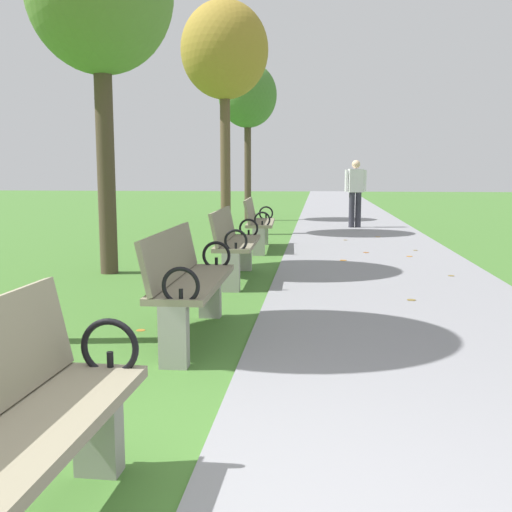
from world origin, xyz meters
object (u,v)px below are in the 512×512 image
object	(u,v)px
pedestrian_walking	(355,190)
park_bench_2	(188,281)
park_bench_4	(258,222)
park_bench_3	(234,242)
tree_4	(248,97)
tree_3	(225,52)

from	to	relation	value
pedestrian_walking	park_bench_2	bearing A→B (deg)	-101.00
park_bench_2	park_bench_4	world-z (taller)	same
park_bench_3	tree_4	bearing A→B (deg)	95.63
tree_3	tree_4	size ratio (longest dim) A/B	1.14
tree_3	pedestrian_walking	distance (m)	4.50
park_bench_3	park_bench_4	distance (m)	3.01
park_bench_2	pedestrian_walking	world-z (taller)	pedestrian_walking
park_bench_3	pedestrian_walking	world-z (taller)	pedestrian_walking
park_bench_2	tree_4	xyz separation A→B (m)	(-0.92, 12.02, 2.92)
tree_3	pedestrian_walking	size ratio (longest dim) A/B	3.03
tree_4	pedestrian_walking	world-z (taller)	tree_4
park_bench_3	tree_4	size ratio (longest dim) A/B	0.37
park_bench_4	park_bench_2	bearing A→B (deg)	-90.00
park_bench_2	tree_3	bearing A→B (deg)	96.64
park_bench_2	park_bench_3	bearing A→B (deg)	90.00
park_bench_3	tree_3	world-z (taller)	tree_3
park_bench_2	park_bench_4	size ratio (longest dim) A/B	0.99
park_bench_3	tree_4	world-z (taller)	tree_4
park_bench_3	park_bench_2	bearing A→B (deg)	-90.00
park_bench_4	tree_4	bearing A→B (deg)	98.29
tree_3	pedestrian_walking	world-z (taller)	tree_3
tree_3	tree_4	bearing A→B (deg)	89.49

